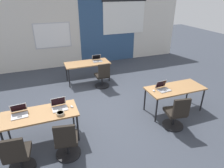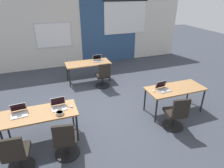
# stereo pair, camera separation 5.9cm
# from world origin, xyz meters

# --- Properties ---
(ground_plane) EXTENTS (24.00, 24.00, 0.00)m
(ground_plane) POSITION_xyz_m (0.00, 0.00, 0.00)
(ground_plane) COLOR #383D47
(back_wall_assembly) EXTENTS (10.00, 0.27, 2.80)m
(back_wall_assembly) POSITION_xyz_m (0.04, 4.20, 1.41)
(back_wall_assembly) COLOR silver
(back_wall_assembly) RESTS_ON ground
(desk_near_left) EXTENTS (1.60, 0.70, 0.72)m
(desk_near_left) POSITION_xyz_m (-1.75, -0.60, 0.66)
(desk_near_left) COLOR #A37547
(desk_near_left) RESTS_ON ground
(desk_near_right) EXTENTS (1.60, 0.70, 0.72)m
(desk_near_right) POSITION_xyz_m (1.75, -0.60, 0.66)
(desk_near_right) COLOR #A37547
(desk_near_right) RESTS_ON ground
(desk_far_center) EXTENTS (1.60, 0.70, 0.72)m
(desk_far_center) POSITION_xyz_m (0.00, 2.20, 0.66)
(desk_far_center) COLOR #A37547
(desk_far_center) RESTS_ON ground
(laptop_near_left_inner) EXTENTS (0.35, 0.31, 0.23)m
(laptop_near_left_inner) POSITION_xyz_m (-1.32, -0.53, 0.77)
(laptop_near_left_inner) COLOR #B7B7BC
(laptop_near_left_inner) RESTS_ON desk_near_left
(mouse_near_left_inner) EXTENTS (0.08, 0.11, 0.03)m
(mouse_near_left_inner) POSITION_xyz_m (-1.06, -0.59, 0.74)
(mouse_near_left_inner) COLOR #B2B2B7
(mouse_near_left_inner) RESTS_ON desk_near_left
(chair_near_left_inner) EXTENTS (0.52, 0.57, 0.92)m
(chair_near_left_inner) POSITION_xyz_m (-1.32, -1.31, 0.38)
(chair_near_left_inner) COLOR black
(chair_near_left_inner) RESTS_ON ground
(laptop_near_left_end) EXTENTS (0.35, 0.34, 0.22)m
(laptop_near_left_end) POSITION_xyz_m (-2.15, -0.50, 0.77)
(laptop_near_left_end) COLOR silver
(laptop_near_left_end) RESTS_ON desk_near_left
(chair_near_left_end) EXTENTS (0.52, 0.56, 0.92)m
(chair_near_left_end) POSITION_xyz_m (-2.21, -1.37, 0.38)
(chair_near_left_end) COLOR black
(chair_near_left_end) RESTS_ON ground
(laptop_far_right) EXTENTS (0.34, 0.34, 0.22)m
(laptop_far_right) POSITION_xyz_m (0.39, 2.27, 0.77)
(laptop_far_right) COLOR #9E9EA3
(laptop_far_right) RESTS_ON desk_far_center
(chair_far_right) EXTENTS (0.52, 0.54, 0.92)m
(chair_far_right) POSITION_xyz_m (0.35, 1.51, 0.38)
(chair_far_right) COLOR black
(chair_far_right) RESTS_ON ground
(laptop_near_right_inner) EXTENTS (0.36, 0.33, 0.23)m
(laptop_near_right_inner) POSITION_xyz_m (1.37, -0.58, 0.77)
(laptop_near_right_inner) COLOR #9E9EA3
(laptop_near_right_inner) RESTS_ON desk_near_right
(mouse_near_right_inner) EXTENTS (0.07, 0.11, 0.03)m
(mouse_near_right_inner) POSITION_xyz_m (1.10, -0.57, 0.74)
(mouse_near_right_inner) COLOR #B2B2B7
(mouse_near_right_inner) RESTS_ON desk_near_right
(chair_near_right_inner) EXTENTS (0.52, 0.57, 0.92)m
(chair_near_right_inner) POSITION_xyz_m (1.31, -1.28, 0.38)
(chair_near_right_inner) COLOR black
(chair_near_right_inner) RESTS_ON ground
(snack_bowl) EXTENTS (0.18, 0.18, 0.06)m
(snack_bowl) POSITION_xyz_m (-1.34, -0.80, 0.76)
(snack_bowl) COLOR tan
(snack_bowl) RESTS_ON desk_near_left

